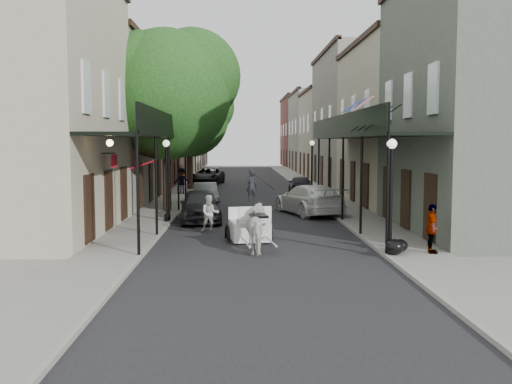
{
  "coord_description": "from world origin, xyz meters",
  "views": [
    {
      "loc": [
        -0.77,
        -20.11,
        3.72
      ],
      "look_at": [
        -0.06,
        4.14,
        1.6
      ],
      "focal_mm": 40.0,
      "sensor_mm": 36.0,
      "label": 1
    }
  ],
  "objects": [
    {
      "name": "building_row_left",
      "position": [
        -8.6,
        30.0,
        5.25
      ],
      "size": [
        5.0,
        80.0,
        10.5
      ],
      "primitive_type": "cube",
      "color": "#AAA388",
      "rests_on": "ground"
    },
    {
      "name": "lamppost_right_near",
      "position": [
        4.1,
        -2.0,
        2.05
      ],
      "size": [
        0.32,
        0.32,
        3.71
      ],
      "color": "black",
      "rests_on": "sidewalk_right"
    },
    {
      "name": "sidewalk_left",
      "position": [
        -5.0,
        20.0,
        0.06
      ],
      "size": [
        2.2,
        90.0,
        0.12
      ],
      "primitive_type": "cube",
      "color": "gray",
      "rests_on": "ground"
    },
    {
      "name": "gallery_left",
      "position": [
        -4.79,
        6.98,
        4.05
      ],
      "size": [
        2.2,
        18.05,
        4.88
      ],
      "color": "black",
      "rests_on": "sidewalk_left"
    },
    {
      "name": "trash_bags",
      "position": [
        4.32,
        -2.03,
        0.36
      ],
      "size": [
        0.86,
        1.01,
        0.51
      ],
      "color": "black",
      "rests_on": "sidewalk_right"
    },
    {
      "name": "horse",
      "position": [
        -0.11,
        -1.0,
        0.81
      ],
      "size": [
        1.13,
        2.03,
        1.62
      ],
      "primitive_type": "imported",
      "rotation": [
        0.0,
        0.0,
        3.28
      ],
      "color": "silver",
      "rests_on": "ground"
    },
    {
      "name": "car_left_mid",
      "position": [
        -2.82,
        14.0,
        0.64
      ],
      "size": [
        1.79,
        4.04,
        1.29
      ],
      "primitive_type": "imported",
      "rotation": [
        0.0,
        0.0,
        0.11
      ],
      "color": "#95959A",
      "rests_on": "ground"
    },
    {
      "name": "car_left_far",
      "position": [
        -3.6,
        30.16,
        0.75
      ],
      "size": [
        3.09,
        5.65,
        1.5
      ],
      "primitive_type": "imported",
      "rotation": [
        0.0,
        0.0,
        -0.12
      ],
      "color": "black",
      "rests_on": "ground"
    },
    {
      "name": "ground",
      "position": [
        0.0,
        0.0,
        0.0
      ],
      "size": [
        140.0,
        140.0,
        0.0
      ],
      "primitive_type": "plane",
      "color": "gray",
      "rests_on": "ground"
    },
    {
      "name": "tree_far",
      "position": [
        -4.25,
        24.18,
        5.84
      ],
      "size": [
        6.45,
        6.0,
        8.61
      ],
      "color": "#382619",
      "rests_on": "sidewalk_left"
    },
    {
      "name": "pedestrian_sidewalk_left",
      "position": [
        -4.83,
        19.94,
        1.01
      ],
      "size": [
        1.3,
        0.98,
        1.78
      ],
      "primitive_type": "imported",
      "rotation": [
        0.0,
        0.0,
        3.45
      ],
      "color": "gray",
      "rests_on": "sidewalk_left"
    },
    {
      "name": "lamppost_left",
      "position": [
        -4.1,
        6.0,
        2.05
      ],
      "size": [
        0.32,
        0.32,
        3.71
      ],
      "color": "black",
      "rests_on": "sidewalk_left"
    },
    {
      "name": "lamppost_right_far",
      "position": [
        4.1,
        18.0,
        2.05
      ],
      "size": [
        0.32,
        0.32,
        3.71
      ],
      "color": "black",
      "rests_on": "sidewalk_right"
    },
    {
      "name": "building_row_right",
      "position": [
        8.6,
        30.0,
        5.25
      ],
      "size": [
        5.0,
        80.0,
        10.5
      ],
      "primitive_type": "cube",
      "color": "gray",
      "rests_on": "ground"
    },
    {
      "name": "car_left_near",
      "position": [
        -2.6,
        6.47,
        0.78
      ],
      "size": [
        2.24,
        4.71,
        1.55
      ],
      "primitive_type": "imported",
      "rotation": [
        0.0,
        0.0,
        0.09
      ],
      "color": "black",
      "rests_on": "ground"
    },
    {
      "name": "sidewalk_right",
      "position": [
        5.0,
        20.0,
        0.06
      ],
      "size": [
        2.2,
        90.0,
        0.12
      ],
      "primitive_type": "cube",
      "color": "gray",
      "rests_on": "ground"
    },
    {
      "name": "tree_near",
      "position": [
        -4.2,
        10.18,
        6.49
      ],
      "size": [
        7.31,
        6.8,
        9.63
      ],
      "color": "#382619",
      "rests_on": "sidewalk_left"
    },
    {
      "name": "pedestrian_sidewalk_right",
      "position": [
        5.47,
        -2.0,
        0.92
      ],
      "size": [
        0.55,
        1.0,
        1.61
      ],
      "primitive_type": "imported",
      "rotation": [
        0.0,
        0.0,
        1.4
      ],
      "color": "gray",
      "rests_on": "sidewalk_right"
    },
    {
      "name": "car_right_near",
      "position": [
        2.8,
        9.0,
        0.78
      ],
      "size": [
        3.66,
        5.77,
        1.56
      ],
      "primitive_type": "imported",
      "rotation": [
        0.0,
        0.0,
        3.44
      ],
      "color": "white",
      "rests_on": "ground"
    },
    {
      "name": "pedestrian_walking",
      "position": [
        -2.0,
        3.42,
        0.77
      ],
      "size": [
        0.82,
        0.68,
        1.54
      ],
      "primitive_type": "imported",
      "rotation": [
        0.0,
        0.0,
        0.14
      ],
      "color": "beige",
      "rests_on": "ground"
    },
    {
      "name": "gallery_right",
      "position": [
        4.79,
        6.98,
        4.05
      ],
      "size": [
        2.2,
        18.05,
        4.88
      ],
      "color": "black",
      "rests_on": "sidewalk_right"
    },
    {
      "name": "carriage",
      "position": [
        -0.45,
        1.51,
        1.06
      ],
      "size": [
        1.86,
        2.56,
        2.72
      ],
      "rotation": [
        0.0,
        0.0,
        0.14
      ],
      "color": "black",
      "rests_on": "ground"
    },
    {
      "name": "car_right_far",
      "position": [
        3.6,
        20.47,
        0.69
      ],
      "size": [
        1.82,
        4.1,
        1.37
      ],
      "primitive_type": "imported",
      "rotation": [
        0.0,
        0.0,
        3.09
      ],
      "color": "black",
      "rests_on": "ground"
    },
    {
      "name": "road",
      "position": [
        0.0,
        20.0,
        0.01
      ],
      "size": [
        8.0,
        90.0,
        0.01
      ],
      "primitive_type": "cube",
      "color": "black",
      "rests_on": "ground"
    }
  ]
}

